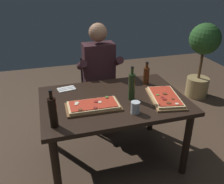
# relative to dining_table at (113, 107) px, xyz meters

# --- Properties ---
(ground_plane) EXTENTS (6.40, 6.40, 0.00)m
(ground_plane) POSITION_rel_dining_table_xyz_m (0.00, 0.00, -0.64)
(ground_plane) COLOR #4C3828
(dining_table) EXTENTS (1.40, 0.96, 0.74)m
(dining_table) POSITION_rel_dining_table_xyz_m (0.00, 0.00, 0.00)
(dining_table) COLOR black
(dining_table) RESTS_ON ground_plane
(pizza_rectangular_front) EXTENTS (0.50, 0.27, 0.05)m
(pizza_rectangular_front) POSITION_rel_dining_table_xyz_m (-0.23, -0.12, 0.11)
(pizza_rectangular_front) COLOR brown
(pizza_rectangular_front) RESTS_ON dining_table
(pizza_rectangular_left) EXTENTS (0.36, 0.53, 0.05)m
(pizza_rectangular_left) POSITION_rel_dining_table_xyz_m (0.48, -0.15, 0.12)
(pizza_rectangular_left) COLOR olive
(pizza_rectangular_left) RESTS_ON dining_table
(wine_bottle_dark) EXTENTS (0.06, 0.06, 0.33)m
(wine_bottle_dark) POSITION_rel_dining_table_xyz_m (0.17, -0.05, 0.23)
(wine_bottle_dark) COLOR #233819
(wine_bottle_dark) RESTS_ON dining_table
(oil_bottle_amber) EXTENTS (0.07, 0.07, 0.32)m
(oil_bottle_amber) POSITION_rel_dining_table_xyz_m (-0.59, -0.32, 0.23)
(oil_bottle_amber) COLOR black
(oil_bottle_amber) RESTS_ON dining_table
(vinegar_bottle_green) EXTENTS (0.07, 0.07, 0.25)m
(vinegar_bottle_green) POSITION_rel_dining_table_xyz_m (0.45, 0.25, 0.20)
(vinegar_bottle_green) COLOR #47230F
(vinegar_bottle_green) RESTS_ON dining_table
(tumbler_near_camera) EXTENTS (0.08, 0.08, 0.11)m
(tumbler_near_camera) POSITION_rel_dining_table_xyz_m (0.11, -0.31, 0.15)
(tumbler_near_camera) COLOR silver
(tumbler_near_camera) RESTS_ON dining_table
(napkin_cutlery_set) EXTENTS (0.20, 0.14, 0.01)m
(napkin_cutlery_set) POSITION_rel_dining_table_xyz_m (-0.41, 0.35, 0.10)
(napkin_cutlery_set) COLOR white
(napkin_cutlery_set) RESTS_ON dining_table
(diner_chair) EXTENTS (0.44, 0.44, 0.87)m
(diner_chair) POSITION_rel_dining_table_xyz_m (0.04, 0.86, -0.16)
(diner_chair) COLOR black
(diner_chair) RESTS_ON ground_plane
(seated_diner) EXTENTS (0.53, 0.41, 1.33)m
(seated_diner) POSITION_rel_dining_table_xyz_m (0.04, 0.74, 0.10)
(seated_diner) COLOR #23232D
(seated_diner) RESTS_ON ground_plane
(potted_plant_corner) EXTENTS (0.47, 0.47, 1.19)m
(potted_plant_corner) POSITION_rel_dining_table_xyz_m (1.78, 1.09, 0.09)
(potted_plant_corner) COLOR tan
(potted_plant_corner) RESTS_ON ground_plane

